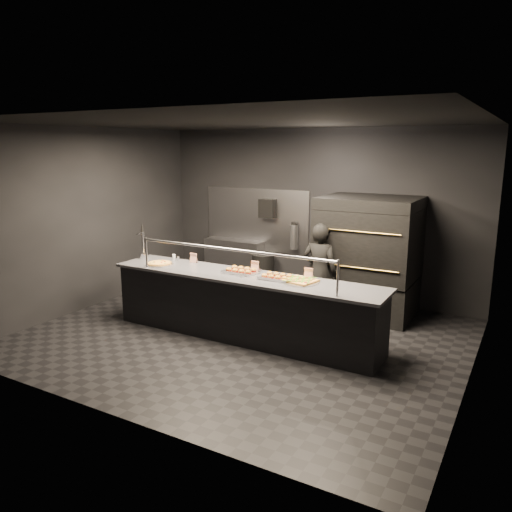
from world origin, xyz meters
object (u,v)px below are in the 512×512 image
Objects in this scene: prep_shelf at (235,262)px; worker at (320,272)px; beer_tap at (143,248)px; trash_bin at (263,273)px; round_pizza at (159,263)px; slider_tray_b at (277,277)px; square_pizza at (300,281)px; fire_extinguisher at (294,237)px; towel_dispenser at (268,208)px; pizza_oven at (368,256)px; service_counter at (244,306)px; slider_tray_a at (241,271)px.

prep_shelf is 0.78× the size of worker.
trash_bin is at bearing 63.41° from beer_tap.
slider_tray_b is at bearing 4.01° from round_pizza.
square_pizza reaches higher than round_pizza.
worker is at bearing 82.20° from slider_tray_b.
trash_bin is 1.91m from worker.
fire_extinguisher is at bearing 54.91° from beer_tap.
towel_dispenser is 2.79m from slider_tray_b.
fire_extinguisher is 0.87× the size of beer_tap.
worker is (2.26, -1.12, 0.32)m from prep_shelf.
square_pizza is at bearing 3.22° from round_pizza.
pizza_oven is 3.79× the size of square_pizza.
prep_shelf is 2.31m from beer_tap.
service_counter is 2.05m from beer_tap.
slider_tray_b reaches higher than trash_bin.
service_counter is 8.83× the size of slider_tray_b.
trash_bin is 0.45× the size of worker.
trash_bin is at bearing -33.85° from worker.
square_pizza is 2.85m from trash_bin.
service_counter is at bearing -81.70° from fire_extinguisher.
pizza_oven is 5.46× the size of towel_dispenser.
pizza_oven is at bearing 79.28° from square_pizza.
towel_dispenser reaches higher than service_counter.
pizza_oven is 2.21m from trash_bin.
prep_shelf is 0.71m from trash_bin.
pizza_oven is at bearing 57.73° from service_counter.
round_pizza is at bearing -175.99° from slider_tray_b.
prep_shelf is at bearing 124.11° from slider_tray_a.
prep_shelf is at bearing 93.58° from round_pizza.
beer_tap is (-1.05, -2.27, -0.46)m from towel_dispenser.
slider_tray_a is (0.80, -2.28, -0.60)m from towel_dispenser.
towel_dispenser reaches higher than worker.
towel_dispenser is 2.60m from round_pizza.
worker is at bearing -26.39° from prep_shelf.
prep_shelf is 2.38× the size of square_pizza.
slider_tray_b is 1.17m from worker.
slider_tray_b is at bearing -57.08° from trash_bin.
square_pizza reaches higher than prep_shelf.
trash_bin is at bearing 171.33° from pizza_oven.
service_counter is 0.51m from slider_tray_a.
square_pizza is (2.30, 0.13, 0.00)m from round_pizza.
towel_dispenser is 0.63× the size of slider_tray_a.
pizza_oven is at bearing -13.14° from towel_dispenser.
service_counter is 2.78m from towel_dispenser.
towel_dispenser is at bearing 166.86° from pizza_oven.
slider_tray_a is at bearing -70.71° from towel_dispenser.
towel_dispenser is at bearing -38.02° from worker.
slider_tray_a is (1.50, -2.21, 0.50)m from prep_shelf.
round_pizza is at bearing -113.93° from fire_extinguisher.
pizza_oven reaches higher than prep_shelf.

